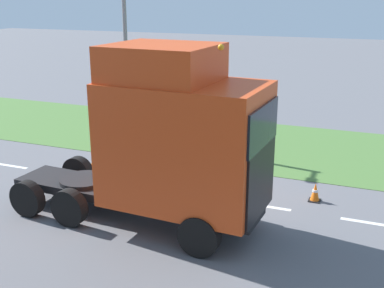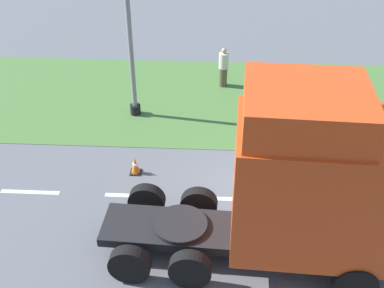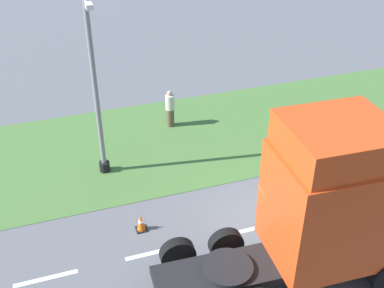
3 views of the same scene
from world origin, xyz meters
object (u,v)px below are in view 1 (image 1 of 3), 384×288
traffic_cone_lead (94,159)px  traffic_cone_trailing (315,192)px  lamp_post (126,71)px  pedestrian (219,114)px  lorry_cab (175,140)px

traffic_cone_lead → traffic_cone_trailing: 7.97m
lamp_post → pedestrian: bearing=127.4°
lorry_cab → lamp_post: 8.60m
lamp_post → lorry_cab: bearing=37.6°
lamp_post → traffic_cone_trailing: lamp_post is taller
pedestrian → traffic_cone_trailing: 8.14m
lorry_cab → traffic_cone_lead: (-3.27, -4.69, -2.17)m
lorry_cab → traffic_cone_lead: bearing=-122.1°
traffic_cone_lead → pedestrian: bearing=155.4°
pedestrian → traffic_cone_lead: (6.07, -2.78, -0.55)m
traffic_cone_trailing → lorry_cab: bearing=-46.5°
lorry_cab → pedestrian: 9.68m
pedestrian → traffic_cone_lead: bearing=-24.6°
lorry_cab → traffic_cone_lead: lorry_cab is taller
lorry_cab → pedestrian: (-9.35, -1.92, -1.62)m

